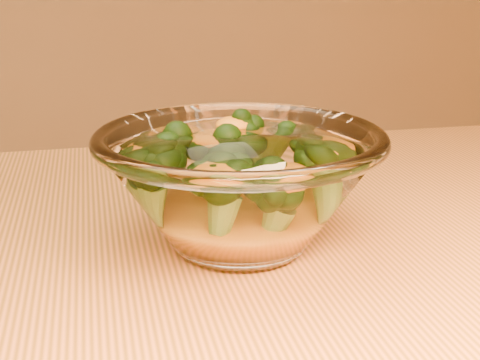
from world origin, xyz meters
name	(u,v)px	position (x,y,z in m)	size (l,w,h in m)	color
glass_bowl	(240,186)	(0.09, 0.07, 0.80)	(0.22, 0.22, 0.10)	white
cheese_sauce	(240,211)	(0.09, 0.07, 0.78)	(0.11, 0.11, 0.03)	#F8A114
broccoli_heap	(229,168)	(0.08, 0.08, 0.81)	(0.15, 0.13, 0.07)	black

